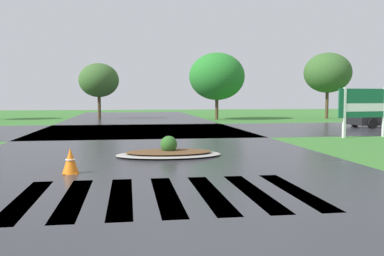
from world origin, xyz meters
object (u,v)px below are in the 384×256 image
at_px(estate_billboard, 365,105).
at_px(traffic_cone, 70,161).
at_px(median_island, 169,152).
at_px(car_dark_suv, 384,118).

bearing_deg(estate_billboard, traffic_cone, 23.36).
xyz_separation_m(estate_billboard, median_island, (-10.04, -5.19, -1.43)).
height_order(median_island, traffic_cone, median_island).
relative_size(median_island, car_dark_suv, 0.77).
height_order(estate_billboard, median_island, estate_billboard).
relative_size(estate_billboard, traffic_cone, 4.43).
bearing_deg(traffic_cone, car_dark_suv, 38.47).
bearing_deg(median_island, traffic_cone, -134.93).
distance_m(car_dark_suv, traffic_cone, 22.85).
xyz_separation_m(median_island, traffic_cone, (-2.80, -2.80, 0.19)).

